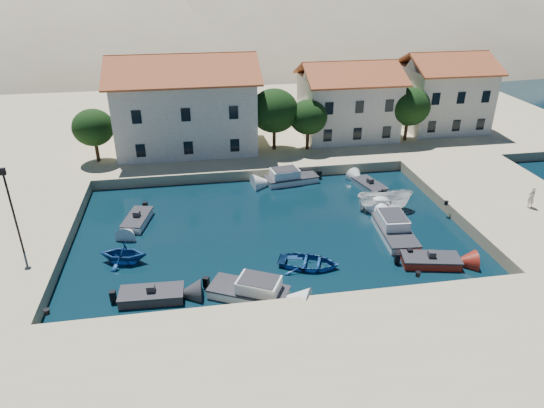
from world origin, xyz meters
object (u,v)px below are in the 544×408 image
(lamppost, at_px, (11,203))
(rowboat_south, at_px, (309,266))
(boat_east, at_px, (384,209))
(pedestrian, at_px, (531,197))
(cabin_cruiser_south, at_px, (249,290))
(building_right, at_px, (444,90))
(building_left, at_px, (185,101))
(cabin_cruiser_east, at_px, (395,230))
(building_mid, at_px, (348,99))

(lamppost, xyz_separation_m, rowboat_south, (19.31, -3.46, -4.75))
(boat_east, distance_m, pedestrian, 11.70)
(cabin_cruiser_south, bearing_deg, building_right, 73.69)
(building_left, distance_m, building_right, 30.07)
(building_left, xyz_separation_m, cabin_cruiser_east, (15.30, -20.49, -5.46))
(building_mid, xyz_separation_m, rowboat_south, (-10.19, -24.46, -5.22))
(building_right, height_order, boat_east, building_right)
(building_left, bearing_deg, building_right, 3.81)
(cabin_cruiser_east, bearing_deg, boat_east, -6.36)
(building_left, height_order, boat_east, building_left)
(rowboat_south, xyz_separation_m, boat_east, (8.35, 7.44, 0.00))
(building_mid, height_order, cabin_cruiser_east, building_mid)
(boat_east, height_order, pedestrian, pedestrian)
(building_mid, height_order, boat_east, building_mid)
(rowboat_south, relative_size, boat_east, 0.90)
(building_right, bearing_deg, building_left, -176.19)
(building_right, bearing_deg, lamppost, -152.07)
(building_left, xyz_separation_m, cabin_cruiser_south, (3.30, -26.14, -5.46))
(rowboat_south, distance_m, cabin_cruiser_east, 8.07)
(pedestrian, bearing_deg, lamppost, -3.85)
(building_right, relative_size, cabin_cruiser_south, 1.76)
(lamppost, bearing_deg, building_left, 60.10)
(lamppost, height_order, boat_east, lamppost)
(building_mid, distance_m, boat_east, 17.89)
(lamppost, relative_size, cabin_cruiser_south, 1.16)
(cabin_cruiser_south, height_order, boat_east, cabin_cruiser_south)
(cabin_cruiser_south, relative_size, rowboat_south, 1.28)
(building_right, bearing_deg, rowboat_south, -131.07)
(building_left, relative_size, lamppost, 2.36)
(cabin_cruiser_east, relative_size, pedestrian, 3.26)
(cabin_cruiser_east, bearing_deg, building_mid, -2.58)
(cabin_cruiser_east, xyz_separation_m, pedestrian, (11.88, 1.02, 1.40))
(building_right, xyz_separation_m, pedestrian, (-2.81, -21.48, -3.59))
(cabin_cruiser_south, xyz_separation_m, pedestrian, (23.89, 6.66, 1.40))
(lamppost, bearing_deg, pedestrian, 0.77)
(building_right, height_order, pedestrian, building_right)
(rowboat_south, bearing_deg, lamppost, 100.02)
(building_left, distance_m, rowboat_south, 25.43)
(cabin_cruiser_south, height_order, rowboat_south, cabin_cruiser_south)
(lamppost, height_order, cabin_cruiser_east, lamppost)
(cabin_cruiser_south, distance_m, rowboat_south, 5.27)
(building_right, height_order, cabin_cruiser_south, building_right)
(lamppost, xyz_separation_m, pedestrian, (38.69, 0.52, -2.87))
(building_mid, bearing_deg, pedestrian, -65.84)
(building_left, distance_m, building_mid, 18.04)
(rowboat_south, height_order, cabin_cruiser_east, cabin_cruiser_east)
(cabin_cruiser_south, bearing_deg, lamppost, -175.34)
(cabin_cruiser_east, bearing_deg, pedestrian, -80.54)
(cabin_cruiser_south, bearing_deg, building_mid, 88.74)
(boat_east, bearing_deg, building_right, -30.13)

